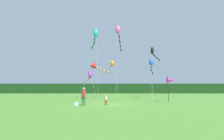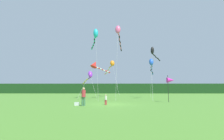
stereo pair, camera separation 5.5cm
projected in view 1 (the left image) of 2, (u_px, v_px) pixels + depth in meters
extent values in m
plane|color=#4C842D|center=(112.00, 104.00, 17.71)|extent=(120.00, 120.00, 0.00)
cube|color=#193D19|center=(113.00, 88.00, 62.61)|extent=(108.00, 3.98, 3.67)
cylinder|color=#3F724C|center=(83.00, 101.00, 15.96)|extent=(0.18, 0.18, 0.86)
cylinder|color=#3F724C|center=(85.00, 101.00, 15.95)|extent=(0.18, 0.18, 0.86)
cylinder|color=#B23338|center=(84.00, 94.00, 16.04)|extent=(0.40, 0.40, 0.68)
sphere|color=tan|center=(84.00, 89.00, 16.10)|extent=(0.25, 0.25, 0.25)
cylinder|color=#B23338|center=(105.00, 102.00, 17.03)|extent=(0.11, 0.11, 0.51)
cylinder|color=#B23338|center=(106.00, 102.00, 17.03)|extent=(0.11, 0.11, 0.51)
cylinder|color=silver|center=(106.00, 98.00, 17.08)|extent=(0.23, 0.23, 0.40)
sphere|color=tan|center=(106.00, 95.00, 17.12)|extent=(0.15, 0.15, 0.15)
cube|color=silver|center=(77.00, 104.00, 16.33)|extent=(0.44, 0.30, 0.32)
cylinder|color=black|center=(168.00, 89.00, 20.51)|extent=(0.06, 0.06, 3.38)
cone|color=#E026B2|center=(171.00, 80.00, 20.63)|extent=(0.90, 0.70, 0.70)
cylinder|color=#B2B2B2|center=(152.00, 80.00, 24.91)|extent=(0.90, 3.97, 6.18)
ellipsoid|color=blue|center=(151.00, 62.00, 27.22)|extent=(0.94, 1.21, 1.41)
cylinder|color=blue|center=(152.00, 65.00, 27.49)|extent=(0.46, 0.76, 0.28)
cylinder|color=black|center=(151.00, 67.00, 28.16)|extent=(0.21, 0.75, 0.32)
cylinder|color=blue|center=(151.00, 68.00, 28.82)|extent=(0.48, 0.79, 0.39)
cylinder|color=black|center=(151.00, 70.00, 29.48)|extent=(0.22, 0.77, 0.40)
cylinder|color=blue|center=(151.00, 71.00, 30.13)|extent=(0.51, 0.76, 0.32)
cylinder|color=black|center=(152.00, 72.00, 30.76)|extent=(0.49, 0.78, 0.39)
cylinder|color=blue|center=(153.00, 73.00, 31.39)|extent=(0.44, 0.80, 0.41)
cylinder|color=#B2B2B2|center=(86.00, 81.00, 26.05)|extent=(2.42, 2.12, 5.82)
cone|color=red|center=(94.00, 64.00, 27.42)|extent=(1.77, 1.73, 1.45)
cylinder|color=red|center=(95.00, 67.00, 27.48)|extent=(0.46, 0.41, 0.27)
cylinder|color=white|center=(97.00, 68.00, 27.74)|extent=(0.42, 0.44, 0.25)
cylinder|color=red|center=(99.00, 68.00, 28.02)|extent=(0.43, 0.46, 0.28)
cylinder|color=white|center=(101.00, 69.00, 28.27)|extent=(0.46, 0.42, 0.28)
cylinder|color=red|center=(102.00, 70.00, 28.51)|extent=(0.45, 0.46, 0.31)
cylinder|color=white|center=(104.00, 70.00, 28.74)|extent=(0.46, 0.41, 0.27)
cylinder|color=red|center=(106.00, 71.00, 28.96)|extent=(0.46, 0.41, 0.28)
cylinder|color=white|center=(107.00, 72.00, 29.19)|extent=(0.46, 0.46, 0.32)
cylinder|color=red|center=(109.00, 72.00, 29.45)|extent=(0.44, 0.44, 0.26)
cylinder|color=#B2B2B2|center=(116.00, 79.00, 33.99)|extent=(1.49, 4.50, 7.44)
ellipsoid|color=orange|center=(112.00, 63.00, 36.64)|extent=(1.35, 1.52, 1.56)
cylinder|color=orange|center=(111.00, 66.00, 37.16)|extent=(0.87, 1.31, 0.42)
cylinder|color=white|center=(109.00, 68.00, 38.38)|extent=(0.42, 1.43, 0.55)
cylinder|color=orange|center=(108.00, 70.00, 39.66)|extent=(0.63, 1.40, 0.47)
cylinder|color=white|center=(107.00, 72.00, 40.94)|extent=(0.38, 1.43, 0.53)
cylinder|color=orange|center=(106.00, 74.00, 42.21)|extent=(0.72, 1.36, 0.35)
cylinder|color=#B2B2B2|center=(117.00, 62.00, 24.90)|extent=(0.49, 3.66, 11.64)
ellipsoid|color=#E5598C|center=(118.00, 29.00, 27.38)|extent=(1.00, 1.00, 1.54)
cylinder|color=#E5598C|center=(118.00, 34.00, 27.67)|extent=(0.42, 0.85, 0.39)
cylinder|color=black|center=(119.00, 37.00, 28.41)|extent=(0.32, 0.85, 0.37)
cylinder|color=#E5598C|center=(119.00, 39.00, 29.15)|extent=(0.23, 0.84, 0.41)
cylinder|color=black|center=(120.00, 41.00, 29.89)|extent=(0.43, 0.85, 0.39)
cylinder|color=#E5598C|center=(120.00, 44.00, 30.62)|extent=(0.20, 0.84, 0.42)
cylinder|color=black|center=(120.00, 46.00, 31.37)|extent=(0.35, 0.84, 0.36)
cylinder|color=#E5598C|center=(121.00, 48.00, 32.11)|extent=(0.29, 0.86, 0.45)
cylinder|color=black|center=(121.00, 50.00, 32.85)|extent=(0.32, 0.85, 0.40)
cylinder|color=#B2B2B2|center=(93.00, 86.00, 27.55)|extent=(1.75, 4.36, 4.36)
ellipsoid|color=purple|center=(90.00, 74.00, 29.97)|extent=(1.22, 1.49, 1.57)
cylinder|color=purple|center=(89.00, 78.00, 30.25)|extent=(0.64, 0.87, 0.39)
cylinder|color=yellow|center=(87.00, 79.00, 30.95)|extent=(0.65, 0.85, 0.33)
cylinder|color=purple|center=(86.00, 80.00, 31.70)|extent=(0.38, 0.90, 0.32)
cylinder|color=yellow|center=(85.00, 81.00, 32.46)|extent=(0.63, 0.86, 0.36)
cylinder|color=purple|center=(85.00, 82.00, 33.22)|extent=(0.38, 0.91, 0.38)
cylinder|color=yellow|center=(84.00, 83.00, 33.96)|extent=(0.66, 0.85, 0.35)
cylinder|color=purple|center=(83.00, 84.00, 34.71)|extent=(0.38, 0.92, 0.38)
cylinder|color=#B2B2B2|center=(97.00, 65.00, 24.25)|extent=(0.78, 2.53, 10.57)
ellipsoid|color=#1EB7CC|center=(96.00, 33.00, 26.11)|extent=(1.07, 1.34, 1.66)
cylinder|color=#1EB7CC|center=(95.00, 38.00, 26.22)|extent=(0.42, 0.53, 0.31)
cylinder|color=black|center=(94.00, 39.00, 26.62)|extent=(0.28, 0.52, 0.31)
cylinder|color=#1EB7CC|center=(94.00, 41.00, 27.04)|extent=(0.22, 0.51, 0.33)
cylinder|color=black|center=(94.00, 42.00, 27.46)|extent=(0.32, 0.54, 0.33)
cylinder|color=#1EB7CC|center=(94.00, 44.00, 27.86)|extent=(0.40, 0.55, 0.34)
cylinder|color=black|center=(93.00, 45.00, 28.27)|extent=(0.27, 0.50, 0.26)
cylinder|color=#1EB7CC|center=(93.00, 46.00, 28.68)|extent=(0.38, 0.54, 0.33)
cylinder|color=black|center=(92.00, 47.00, 29.08)|extent=(0.37, 0.52, 0.28)
cylinder|color=#1EB7CC|center=(92.00, 49.00, 29.49)|extent=(0.27, 0.53, 0.34)
cylinder|color=#B2B2B2|center=(151.00, 73.00, 31.16)|extent=(1.11, 1.93, 9.36)
ellipsoid|color=black|center=(152.00, 50.00, 32.65)|extent=(0.99, 1.05, 1.63)
cylinder|color=black|center=(153.00, 54.00, 32.79)|extent=(0.46, 0.59, 0.32)
cylinder|color=black|center=(154.00, 55.00, 33.21)|extent=(0.49, 0.56, 0.27)
cylinder|color=black|center=(155.00, 56.00, 33.59)|extent=(0.54, 0.56, 0.34)
cylinder|color=black|center=(156.00, 57.00, 34.01)|extent=(0.39, 0.59, 0.27)
cylinder|color=black|center=(156.00, 58.00, 34.43)|extent=(0.53, 0.54, 0.29)
cylinder|color=black|center=(157.00, 58.00, 34.81)|extent=(0.51, 0.55, 0.27)
cylinder|color=black|center=(158.00, 59.00, 35.21)|extent=(0.46, 0.60, 0.34)
cylinder|color=black|center=(159.00, 60.00, 35.61)|extent=(0.54, 0.57, 0.36)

